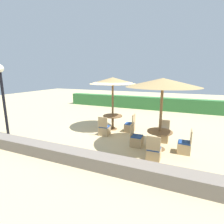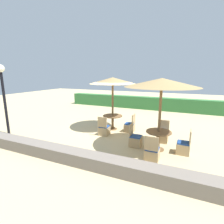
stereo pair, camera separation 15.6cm
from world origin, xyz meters
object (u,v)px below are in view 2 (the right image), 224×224
Objects in this scene: patio_chair_front_right_north at (163,136)px; patio_chair_front_right_east at (184,147)px; patio_chair_front_right_west at (135,140)px; round_table_center at (113,119)px; patio_chair_front_right_south at (152,153)px; parasol_center at (113,81)px; lamp_post at (3,86)px; patio_chair_center_east at (130,127)px; round_table_front_right at (159,136)px; parasol_front_right at (162,83)px; patio_chair_center_south at (104,130)px.

patio_chair_front_right_east is at bearing 135.22° from patio_chair_front_right_north.
patio_chair_front_right_west is 0.91× the size of round_table_center.
patio_chair_front_right_south is at bearing 42.44° from patio_chair_front_right_west.
parasol_center is 2.68× the size of round_table_center.
patio_chair_front_right_north reaches higher than round_table_center.
patio_chair_front_right_north is at bearing -15.32° from round_table_center.
lamp_post reaches higher than patio_chair_center_east.
patio_chair_front_right_south and patio_chair_center_east have the same top height.
patio_chair_front_right_south is (-0.04, -0.99, -0.30)m from round_table_front_right.
patio_chair_front_right_east is 4.54m from parasol_center.
patio_chair_front_right_east and patio_chair_center_east have the same top height.
patio_chair_front_right_east is at bearing 92.10° from patio_chair_front_right_west.
patio_chair_front_right_south reaches higher than round_table_front_right.
parasol_front_right is 2.96× the size of patio_chair_center_east.
lamp_post is at bearing 15.95° from patio_chair_front_right_north.
lamp_post is at bearing -147.81° from round_table_center.
patio_chair_front_right_west is at bearing 132.44° from patio_chair_front_right_south.
lamp_post reaches higher than patio_chair_front_right_west.
parasol_center reaches higher than patio_chair_front_right_north.
round_table_front_right is at bearing -13.59° from patio_chair_center_south.
round_table_front_right is at bearing 9.05° from lamp_post.
parasol_center is at bearing 89.69° from patio_chair_center_south.
patio_chair_center_east is (-1.68, 1.58, -2.32)m from parasol_front_right.
round_table_center is at bearing -15.32° from patio_chair_front_right_north.
patio_chair_front_right_south is at bearing -147.37° from patio_chair_center_east.
round_table_center is (-2.66, 1.64, -2.00)m from parasol_front_right.
parasol_front_right is 2.96× the size of patio_chair_front_right_north.
round_table_front_right is 3.12m from round_table_center.
round_table_center is (-1.75, 1.68, 0.32)m from patio_chair_front_right_west.
parasol_center is at bearing 134.91° from patio_chair_front_right_south.
patio_chair_front_right_west reaches higher than round_table_center.
lamp_post is 3.57× the size of patio_chair_front_right_east.
patio_chair_front_right_east is (1.82, 0.07, 0.00)m from patio_chair_front_right_west.
round_table_center is 1.09× the size of patio_chair_center_east.
patio_chair_front_right_north and patio_chair_front_right_west have the same top height.
parasol_front_right is 2.96× the size of patio_chair_front_right_west.
parasol_center is 2.93× the size of patio_chair_center_east.
parasol_front_right is at bearing 91.73° from patio_chair_front_right_east.
round_table_front_right is 1.03× the size of patio_chair_front_right_west.
lamp_post is 3.57× the size of patio_chair_front_right_south.
parasol_center is (-2.62, 2.63, 2.28)m from patio_chair_front_right_south.
parasol_front_right is 3.59m from patio_chair_center_south.
patio_chair_front_right_south is at bearing -45.09° from round_table_center.
patio_chair_front_right_west is 1.00× the size of patio_chair_center_east.
patio_chair_center_east and patio_chair_center_south have the same top height.
parasol_front_right is at bearing -153.43° from round_table_front_right.
lamp_post is 3.26× the size of round_table_center.
patio_chair_front_right_east is (7.97, 1.15, -2.09)m from lamp_post.
patio_chair_front_right_west is at bearing -177.52° from parasol_front_right.
round_table_center is at bearing 134.91° from patio_chair_front_right_south.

